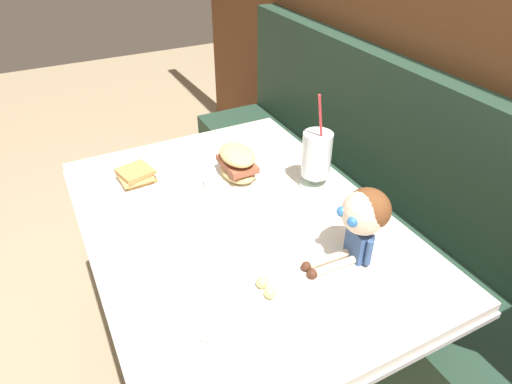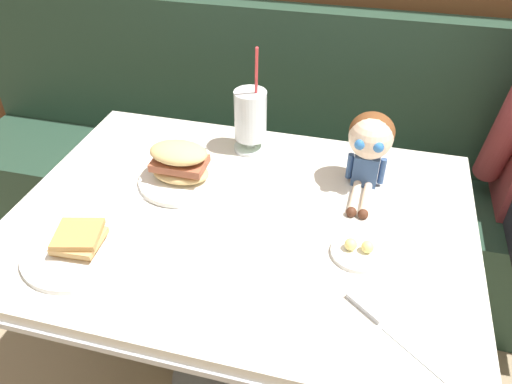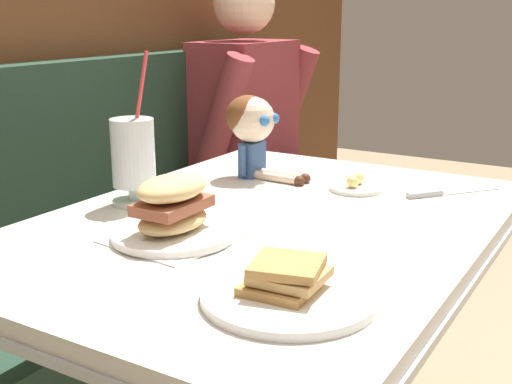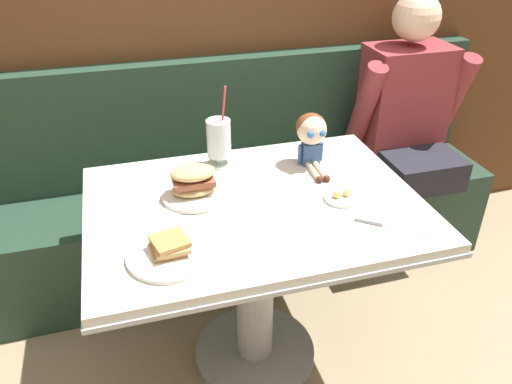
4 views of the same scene
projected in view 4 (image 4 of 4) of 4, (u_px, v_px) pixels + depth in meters
name	position (u px, v px, depth m)	size (l,w,h in m)	color
wood_panel_wall	(199.00, 7.00, 2.16)	(4.40, 0.08, 2.40)	brown
booth_bench	(219.00, 208.00, 2.41)	(2.60, 0.48, 1.00)	#233D2D
diner_table	(255.00, 249.00, 1.78)	(1.11, 0.81, 0.74)	silver
toast_plate	(170.00, 252.00, 1.43)	(0.25, 0.25, 0.06)	white
milkshake_glass	(219.00, 140.00, 1.85)	(0.10, 0.10, 0.31)	silver
sandwich_plate	(194.00, 185.00, 1.68)	(0.22, 0.22, 0.12)	white
butter_saucer	(342.00, 197.00, 1.69)	(0.12, 0.12, 0.04)	white
butter_knife	(380.00, 224.00, 1.56)	(0.20, 0.16, 0.01)	silver
seated_doll	(312.00, 133.00, 1.85)	(0.12, 0.22, 0.20)	#385689
diner_patron	(407.00, 110.00, 2.37)	(0.55, 0.48, 0.81)	maroon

